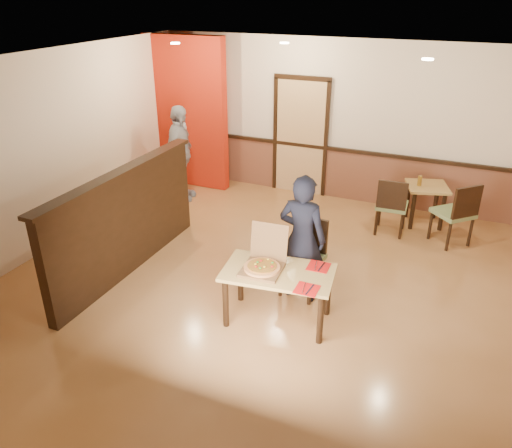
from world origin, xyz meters
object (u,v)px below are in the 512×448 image
at_px(main_table, 278,279).
at_px(side_chair_left, 392,204).
at_px(side_chair_right, 457,212).
at_px(passerby, 180,154).
at_px(diner_chair, 305,253).
at_px(side_table, 426,195).
at_px(condiment, 420,181).
at_px(pizza_box, 263,264).
at_px(diner, 302,239).

distance_m(main_table, side_chair_left, 2.91).
bearing_deg(side_chair_right, passerby, -44.05).
height_order(diner_chair, side_chair_right, side_chair_right).
relative_size(side_chair_right, side_table, 1.28).
relative_size(main_table, diner_chair, 1.36).
xyz_separation_m(side_chair_right, passerby, (-4.69, -0.07, 0.31)).
height_order(diner_chair, condiment, diner_chair).
height_order(pizza_box, condiment, pizza_box).
height_order(diner, passerby, passerby).
bearing_deg(side_chair_right, side_chair_left, -43.84).
relative_size(diner_chair, passerby, 0.57).
bearing_deg(diner_chair, main_table, -90.18).
xyz_separation_m(side_chair_left, condiment, (0.32, 0.56, 0.24)).
bearing_deg(side_chair_right, diner, 8.21).
bearing_deg(pizza_box, diner, 63.44).
xyz_separation_m(side_table, condiment, (-0.13, -0.06, 0.25)).
bearing_deg(side_chair_right, side_table, -95.03).
bearing_deg(side_table, side_chair_right, -50.19).
relative_size(main_table, pizza_box, 2.41).
xyz_separation_m(side_chair_left, side_table, (0.45, 0.62, -0.01)).
xyz_separation_m(side_table, passerby, (-4.19, -0.67, 0.36)).
relative_size(side_chair_right, pizza_box, 1.81).
relative_size(diner_chair, side_table, 1.25).
xyz_separation_m(side_chair_left, side_chair_right, (0.95, 0.02, 0.03)).
bearing_deg(pizza_box, side_chair_left, 66.74).
height_order(side_table, condiment, condiment).
distance_m(main_table, diner, 0.64).
relative_size(side_chair_left, pizza_box, 1.70).
height_order(main_table, diner_chair, diner_chair).
xyz_separation_m(diner_chair, passerby, (-3.01, 2.01, 0.33)).
distance_m(main_table, side_table, 3.64).
xyz_separation_m(main_table, side_table, (1.25, 3.42, -0.06)).
bearing_deg(side_chair_left, diner_chair, 67.70).
height_order(side_table, passerby, passerby).
height_order(side_chair_right, condiment, side_chair_right).
xyz_separation_m(diner_chair, diner, (0.00, -0.15, 0.28)).
bearing_deg(side_table, diner, -112.52).
relative_size(main_table, side_chair_left, 1.42).
distance_m(side_chair_left, side_table, 0.76).
bearing_deg(pizza_box, passerby, 130.77).
relative_size(main_table, diner, 0.81).
bearing_deg(diner, side_chair_right, -125.06).
relative_size(side_table, pizza_box, 1.42).
bearing_deg(diner_chair, passerby, 151.78).
bearing_deg(passerby, condiment, -92.95).
bearing_deg(side_chair_right, main_table, 13.25).
xyz_separation_m(side_chair_right, condiment, (-0.63, 0.55, 0.20)).
distance_m(side_chair_left, condiment, 0.69).
relative_size(side_chair_right, condiment, 6.12).
bearing_deg(main_table, side_chair_left, 66.74).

